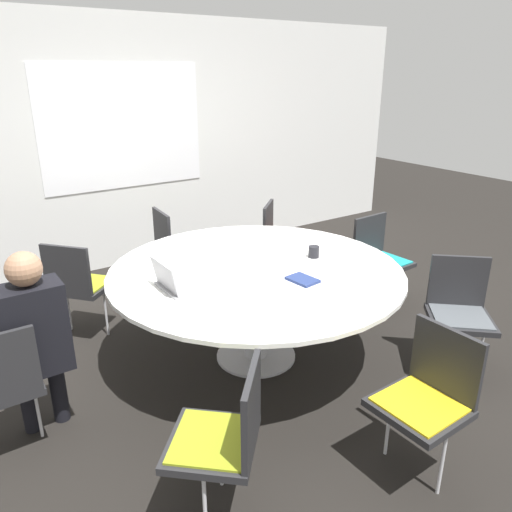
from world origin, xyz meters
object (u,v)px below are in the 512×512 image
Objects in this scene: chair_7 at (78,281)px; laptop at (174,283)px; chair_4 at (379,254)px; person_0 at (35,332)px; chair_3 at (459,306)px; chair_5 at (280,237)px; chair_1 at (225,432)px; chair_6 at (175,243)px; spiral_notebook at (302,280)px; chair_2 at (428,392)px; coffee_cup at (314,252)px.

laptop is at bearing -22.35° from chair_7.
person_0 reaches higher than chair_4.
chair_3 and chair_5 have the same top height.
chair_5 and chair_7 have the same top height.
chair_1 is 1.00× the size of chair_7.
person_0 is at bearing -42.73° from chair_6.
person_0 reaches higher than spiral_notebook.
laptop reaches higher than chair_6.
chair_1 is at bearing -63.06° from person_0.
chair_2 is at bearing 46.84° from chair_4.
laptop reaches higher than chair_7.
chair_6 is 1.69m from laptop.
coffee_cup is at bearing 40.34° from spiral_notebook.
person_0 is 1.74m from spiral_notebook.
chair_3 is 2.99m from chair_7.
chair_6 is 3.79× the size of spiral_notebook.
chair_1 is 1.00× the size of chair_3.
chair_7 is 0.71× the size of person_0.
laptop is (0.36, -1.10, 0.29)m from chair_7.
chair_5 is at bearing -21.35° from chair_2.
chair_7 is (-2.51, 0.96, 0.00)m from chair_4.
chair_2 is 3.79× the size of spiral_notebook.
chair_7 is at bearing -43.91° from chair_5.
chair_5 is 3.79× the size of spiral_notebook.
laptop is at bearing 14.59° from chair_3.
laptop reaches higher than chair_4.
chair_5 is (-0.45, 0.94, 0.00)m from chair_4.
chair_4 is 3.06m from person_0.
chair_2 is 1.00× the size of chair_6.
chair_3 is 1.00× the size of chair_4.
chair_1 and chair_5 have the same top height.
coffee_cup is at bearing -17.16° from chair_2.
chair_4 is 1.04m from coffee_cup.
coffee_cup is at bearing 21.52° from chair_5.
chair_6 is (-1.10, 2.46, 0.00)m from chair_3.
chair_2 is 1.70m from laptop.
chair_5 is at bearing 64.89° from coffee_cup.
chair_7 is (-1.12, 2.59, 0.00)m from chair_2.
coffee_cup is (1.53, -1.15, 0.29)m from chair_7.
chair_6 is at bearing 92.70° from spiral_notebook.
person_0 reaches higher than coffee_cup.
chair_2 is 2.99m from chair_6.
person_0 is 0.90m from laptop.
chair_3 is (1.05, 0.54, 0.00)m from chair_2.
laptop is at bearing 1.01° from chair_4.
person_0 reaches higher than chair_7.
chair_4 is at bearing 2.23° from person_0.
chair_2 and chair_3 have the same top height.
chair_7 is (-0.06, 2.24, 0.00)m from chair_1.
chair_3 is 2.69m from chair_6.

